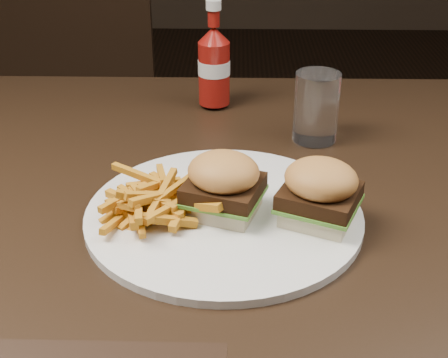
{
  "coord_description": "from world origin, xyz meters",
  "views": [
    {
      "loc": [
        0.07,
        -0.77,
        1.17
      ],
      "look_at": [
        0.06,
        -0.1,
        0.8
      ],
      "focal_mm": 50.0,
      "sensor_mm": 36.0,
      "label": 1
    }
  ],
  "objects_px": {
    "chair_far": "(91,117)",
    "ketchup_bottle": "(214,73)",
    "plate": "(224,215)",
    "tumbler": "(316,107)",
    "dining_table": "(187,187)"
  },
  "relations": [
    {
      "from": "chair_far",
      "to": "ketchup_bottle",
      "type": "distance_m",
      "value": 0.88
    },
    {
      "from": "plate",
      "to": "tumbler",
      "type": "bearing_deg",
      "value": 59.58
    },
    {
      "from": "ketchup_bottle",
      "to": "plate",
      "type": "bearing_deg",
      "value": -86.09
    },
    {
      "from": "dining_table",
      "to": "plate",
      "type": "xyz_separation_m",
      "value": [
        0.06,
        -0.11,
        0.03
      ]
    },
    {
      "from": "dining_table",
      "to": "tumbler",
      "type": "relative_size",
      "value": 11.23
    },
    {
      "from": "dining_table",
      "to": "tumbler",
      "type": "xyz_separation_m",
      "value": [
        0.19,
        0.12,
        0.08
      ]
    },
    {
      "from": "dining_table",
      "to": "plate",
      "type": "bearing_deg",
      "value": -63.66
    },
    {
      "from": "chair_far",
      "to": "tumbler",
      "type": "distance_m",
      "value": 1.06
    },
    {
      "from": "chair_far",
      "to": "dining_table",
      "type": "bearing_deg",
      "value": 109.27
    },
    {
      "from": "dining_table",
      "to": "chair_far",
      "type": "xyz_separation_m",
      "value": [
        -0.36,
        0.94,
        -0.3
      ]
    },
    {
      "from": "ketchup_bottle",
      "to": "tumbler",
      "type": "distance_m",
      "value": 0.21
    },
    {
      "from": "plate",
      "to": "ketchup_bottle",
      "type": "height_order",
      "value": "ketchup_bottle"
    },
    {
      "from": "chair_far",
      "to": "plate",
      "type": "xyz_separation_m",
      "value": [
        0.42,
        -1.05,
        0.33
      ]
    },
    {
      "from": "chair_far",
      "to": "ketchup_bottle",
      "type": "height_order",
      "value": "ketchup_bottle"
    },
    {
      "from": "plate",
      "to": "tumbler",
      "type": "height_order",
      "value": "tumbler"
    }
  ]
}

